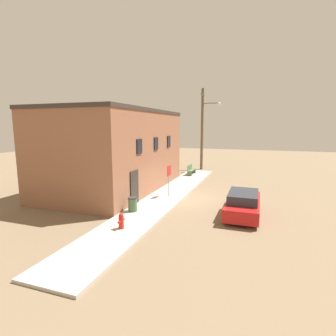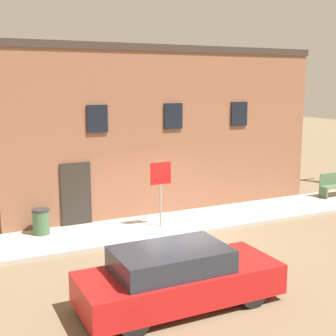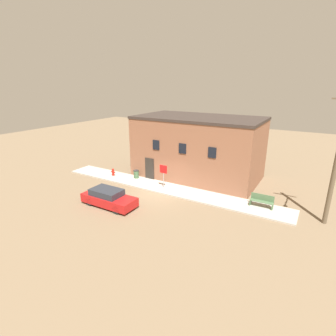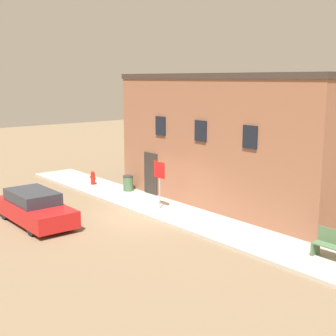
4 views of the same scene
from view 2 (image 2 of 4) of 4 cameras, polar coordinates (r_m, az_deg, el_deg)
ground_plane at (r=14.66m, az=0.91°, el=-8.60°), size 80.00×80.00×0.00m
sidewalk at (r=15.68m, az=-1.10°, el=-7.09°), size 21.89×2.44×0.12m
brick_building at (r=19.60m, az=-3.69°, el=5.27°), size 11.99×6.68×6.05m
stop_sign at (r=15.10m, az=-0.91°, el=-1.63°), size 0.73×0.06×2.13m
trash_bin at (r=15.10m, az=-15.23°, el=-6.32°), size 0.53×0.53×0.80m
parked_car at (r=10.31m, az=1.19°, el=-13.19°), size 4.41×1.72×1.33m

